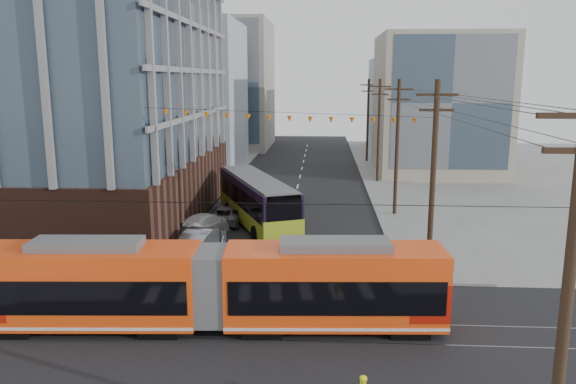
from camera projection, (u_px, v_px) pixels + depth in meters
The scene contains 13 objects.
ground at pixel (253, 376), 21.16m from camera, with size 160.00×160.00×0.00m, color slate.
bg_bldg_nw_near at pixel (169, 95), 71.25m from camera, with size 18.00×16.00×18.00m, color #8C99A5.
bg_bldg_ne_near at pixel (438, 105), 65.56m from camera, with size 14.00×14.00×16.00m, color gray.
bg_bldg_nw_far at pixel (221, 85), 90.44m from camera, with size 16.00×18.00×20.00m, color gray.
bg_bldg_ne_far at pixel (425, 105), 85.20m from camera, with size 16.00×16.00×14.00m, color #8C99A5.
utility_pole_near at pixel (566, 309), 13.68m from camera, with size 0.30×0.30×11.00m, color black.
utility_pole_far at pixel (368, 121), 74.33m from camera, with size 0.30×0.30×11.00m, color black.
streetcar at pixel (212, 287), 24.86m from camera, with size 20.51×2.88×3.95m, color #EE4410, non-canonical shape.
city_bus at pixel (257, 201), 42.87m from camera, with size 2.86×13.20×3.74m, color black, non-canonical shape.
parked_car_silver at pixel (204, 239), 36.30m from camera, with size 1.73×4.97×1.64m, color gray.
parked_car_white at pixel (206, 224), 40.34m from camera, with size 2.16×5.31×1.54m, color silver.
parked_car_grey at pixel (225, 215), 43.33m from camera, with size 2.32×5.04×1.40m, color #595959.
jersey_barrier at pixel (424, 272), 31.43m from camera, with size 0.89×3.98×0.80m, color #5D5E64.
Camera 1 is at (2.51, -19.23, 11.03)m, focal length 35.00 mm.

